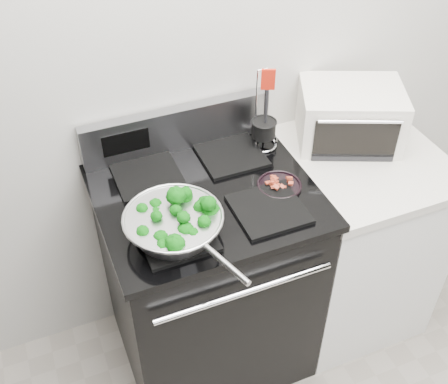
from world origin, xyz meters
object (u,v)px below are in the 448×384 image
skillet (174,223)px  bacon_plate (279,183)px  gas_range (208,276)px  utensil_holder (264,133)px  toaster_oven (350,115)px

skillet → bacon_plate: skillet is taller
gas_range → utensil_holder: 0.64m
skillet → utensil_holder: 0.60m
bacon_plate → toaster_oven: 0.47m
utensil_holder → toaster_oven: utensil_holder is taller
skillet → toaster_oven: (0.85, 0.29, 0.03)m
utensil_holder → toaster_oven: (0.36, -0.05, 0.02)m
toaster_oven → skillet: bearing=-137.9°
gas_range → bacon_plate: 0.55m
gas_range → toaster_oven: size_ratio=2.31×
utensil_holder → bacon_plate: bearing=-79.2°
skillet → utensil_holder: utensil_holder is taller
bacon_plate → toaster_oven: (0.42, 0.20, 0.07)m
bacon_plate → toaster_oven: bearing=26.0°
gas_range → skillet: size_ratio=2.19×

